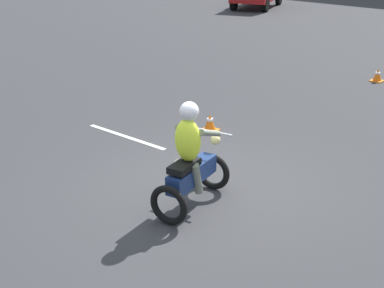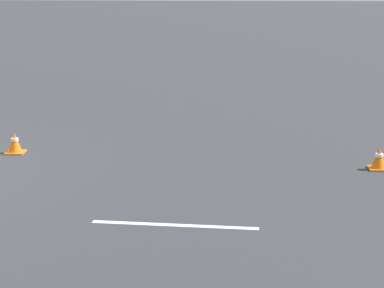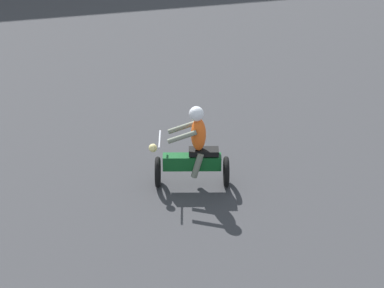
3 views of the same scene
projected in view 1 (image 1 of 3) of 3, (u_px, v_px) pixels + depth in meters
name	position (u px, v px, depth m)	size (l,w,h in m)	color
ground_plane	(200.00, 190.00, 8.56)	(120.00, 120.00, 0.00)	#333335
motorcycle_rider_foreground	(191.00, 162.00, 7.81)	(0.94, 1.56, 1.66)	black
traffic_cone_mid_center	(378.00, 76.00, 14.73)	(0.32, 0.32, 0.35)	orange
traffic_cone_mid_left	(210.00, 123.00, 11.07)	(0.32, 0.32, 0.36)	orange
lane_stripe_w	(126.00, 137.00, 10.80)	(0.10, 2.14, 0.01)	silver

